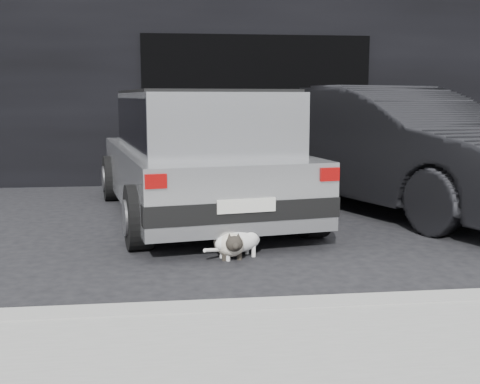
{
  "coord_description": "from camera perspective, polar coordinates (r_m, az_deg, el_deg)",
  "views": [
    {
      "loc": [
        -0.6,
        -6.57,
        1.55
      ],
      "look_at": [
        0.11,
        -0.78,
        0.62
      ],
      "focal_mm": 45.0,
      "sensor_mm": 36.0,
      "label": 1
    }
  ],
  "objects": [
    {
      "name": "curb",
      "position": [
        4.53,
        14.36,
        -10.39
      ],
      "size": [
        18.0,
        0.25,
        0.12
      ],
      "primitive_type": "cube",
      "color": "gray",
      "rests_on": "ground"
    },
    {
      "name": "cat_white",
      "position": [
        5.85,
        0.07,
        -4.61
      ],
      "size": [
        0.66,
        0.43,
        0.34
      ],
      "rotation": [
        0.0,
        0.0,
        -1.15
      ],
      "color": "silver",
      "rests_on": "ground"
    },
    {
      "name": "garage_opening",
      "position": [
        10.68,
        1.61,
        7.73
      ],
      "size": [
        4.0,
        0.1,
        2.6
      ],
      "primitive_type": "cube",
      "color": "black",
      "rests_on": "ground"
    },
    {
      "name": "building_facade",
      "position": [
        12.71,
        0.23,
        13.36
      ],
      "size": [
        34.0,
        4.0,
        5.0
      ],
      "primitive_type": "cube",
      "color": "black",
      "rests_on": "ground"
    },
    {
      "name": "ground",
      "position": [
        6.77,
        -1.75,
        -4.14
      ],
      "size": [
        80.0,
        80.0,
        0.0
      ],
      "primitive_type": "plane",
      "color": "black",
      "rests_on": "ground"
    },
    {
      "name": "silver_hatchback",
      "position": [
        7.69,
        -4.01,
        4.11
      ],
      "size": [
        2.75,
        4.67,
        1.62
      ],
      "rotation": [
        0.0,
        0.0,
        0.17
      ],
      "color": "#A8AAAD",
      "rests_on": "ground"
    },
    {
      "name": "second_car",
      "position": [
        8.54,
        14.48,
        4.07
      ],
      "size": [
        3.6,
        5.44,
        1.69
      ],
      "primitive_type": "imported",
      "rotation": [
        0.0,
        0.0,
        0.39
      ],
      "color": "black",
      "rests_on": "ground"
    },
    {
      "name": "cat_siamese",
      "position": [
        5.85,
        -0.99,
        -4.9
      ],
      "size": [
        0.33,
        0.87,
        0.3
      ],
      "rotation": [
        0.0,
        0.0,
        3.21
      ],
      "color": "beige",
      "rests_on": "ground"
    }
  ]
}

